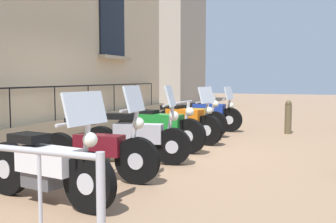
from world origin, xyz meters
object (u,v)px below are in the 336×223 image
Objects in this scene: motorcycle_yellow at (191,119)px; motorcycle_green at (159,129)px; motorcycle_orange at (184,123)px; motorcycle_blue at (208,115)px; motorcycle_maroon at (98,150)px; bollard at (288,117)px; motorcycle_silver at (137,139)px; motorcycle_white at (47,167)px.

motorcycle_green is at bearing -89.57° from motorcycle_yellow.
motorcycle_orange reaches higher than motorcycle_green.
motorcycle_blue reaches higher than motorcycle_yellow.
motorcycle_maroon is 0.99× the size of motorcycle_blue.
motorcycle_yellow is 2.17× the size of bollard.
motorcycle_maroon is 1.01× the size of motorcycle_yellow.
motorcycle_maroon is at bearing -110.96° from bollard.
motorcycle_maroon is 1.01× the size of motorcycle_silver.
motorcycle_yellow is 1.12m from motorcycle_blue.
motorcycle_blue is (0.11, 5.70, 0.01)m from motorcycle_maroon.
motorcycle_white reaches higher than motorcycle_green.
motorcycle_maroon reaches higher than motorcycle_green.
motorcycle_blue is (0.13, 3.33, 0.00)m from motorcycle_green.
motorcycle_white is at bearing -107.83° from bollard.
motorcycle_green is 1.03× the size of motorcycle_orange.
motorcycle_maroon is at bearing -89.56° from motorcycle_yellow.
motorcycle_white reaches higher than bollard.
motorcycle_silver is 5.09m from bollard.
motorcycle_blue is 2.12m from bollard.
motorcycle_white is at bearing -91.59° from motorcycle_orange.
motorcycle_blue is at bearing 87.84° from motorcycle_green.
bollard is (2.12, 0.11, 0.00)m from motorcycle_blue.
motorcycle_green is 2.21m from motorcycle_yellow.
motorcycle_silver is 1.00× the size of motorcycle_yellow.
motorcycle_maroon is at bearing -92.02° from motorcycle_orange.
motorcycle_maroon reaches higher than bollard.
motorcycle_orange reaches higher than bollard.
motorcycle_maroon is at bearing -92.04° from motorcycle_silver.
motorcycle_silver is at bearing -87.00° from motorcycle_green.
motorcycle_silver is 2.29m from motorcycle_orange.
motorcycle_white is at bearing -90.25° from motorcycle_maroon.
motorcycle_yellow is 2.57m from bollard.
motorcycle_blue is at bearing 89.06° from motorcycle_white.
motorcycle_yellow is at bearing 90.44° from motorcycle_maroon.
motorcycle_maroon is 2.37m from motorcycle_green.
motorcycle_maroon reaches higher than motorcycle_white.
motorcycle_maroon reaches higher than motorcycle_silver.
motorcycle_blue reaches higher than motorcycle_green.
motorcycle_yellow is (-0.16, 1.10, -0.03)m from motorcycle_orange.
motorcycle_blue is at bearing 88.92° from motorcycle_maroon.
motorcycle_silver reaches higher than motorcycle_blue.
motorcycle_maroon reaches higher than motorcycle_orange.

